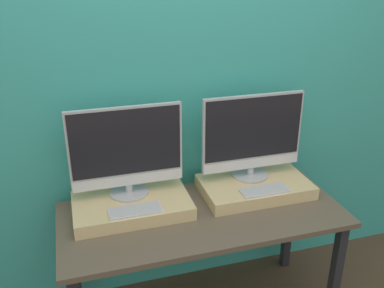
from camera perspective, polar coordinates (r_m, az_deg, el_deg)
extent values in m
cube|color=teal|center=(2.45, -1.40, 7.34)|extent=(8.00, 0.04, 2.60)
cube|color=brown|center=(2.34, 1.39, -9.43)|extent=(1.52, 0.67, 0.03)
cube|color=#232328|center=(2.64, 18.57, -16.27)|extent=(0.05, 0.05, 0.69)
cube|color=#232328|center=(2.69, -15.46, -14.88)|extent=(0.05, 0.05, 0.69)
cube|color=#232328|center=(3.00, 12.72, -10.21)|extent=(0.05, 0.05, 0.69)
cube|color=#D6B77F|center=(2.35, -8.02, -8.12)|extent=(0.62, 0.38, 0.07)
cylinder|color=#B2B2B7|center=(2.39, -8.36, -6.38)|extent=(0.21, 0.21, 0.01)
cylinder|color=#B2B2B7|center=(2.38, -8.40, -5.79)|extent=(0.04, 0.04, 0.04)
cube|color=#B2B2B7|center=(2.27, -8.76, -0.40)|extent=(0.60, 0.02, 0.45)
cube|color=black|center=(2.25, -8.75, 0.16)|extent=(0.58, 0.00, 0.36)
cube|color=silver|center=(2.34, -8.42, -4.85)|extent=(0.59, 0.00, 0.06)
cube|color=silver|center=(2.22, -7.56, -8.80)|extent=(0.27, 0.11, 0.01)
cube|color=#B2B2B7|center=(2.22, -7.57, -8.64)|extent=(0.26, 0.10, 0.00)
cube|color=#D6B77F|center=(2.53, 8.36, -5.65)|extent=(0.62, 0.38, 0.07)
cylinder|color=#B2B2B7|center=(2.57, 7.74, -4.08)|extent=(0.21, 0.21, 0.01)
cylinder|color=#B2B2B7|center=(2.56, 7.78, -3.53)|extent=(0.04, 0.04, 0.04)
cube|color=#B2B2B7|center=(2.46, 8.08, 1.56)|extent=(0.60, 0.02, 0.45)
cube|color=black|center=(2.44, 8.26, 2.09)|extent=(0.58, 0.00, 0.36)
cube|color=silver|center=(2.52, 7.97, -2.62)|extent=(0.59, 0.00, 0.06)
cube|color=silver|center=(2.42, 9.64, -6.13)|extent=(0.27, 0.11, 0.01)
cube|color=#B2B2B7|center=(2.41, 9.65, -5.97)|extent=(0.26, 0.10, 0.00)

